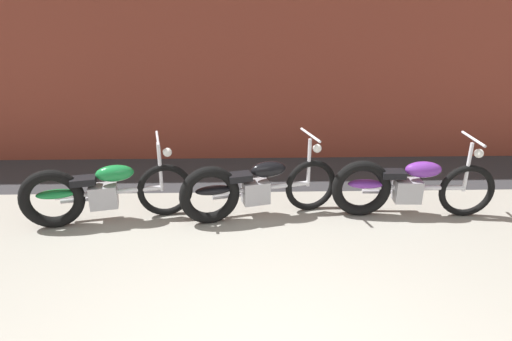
{
  "coord_description": "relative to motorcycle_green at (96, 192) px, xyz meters",
  "views": [
    {
      "loc": [
        -0.19,
        -2.09,
        2.5
      ],
      "look_at": [
        -0.08,
        2.42,
        0.75
      ],
      "focal_mm": 30.29,
      "sensor_mm": 36.0,
      "label": 1
    }
  ],
  "objects": [
    {
      "name": "sidewalk_slab",
      "position": [
        1.98,
        -0.91,
        -0.4
      ],
      "size": [
        36.0,
        3.5,
        0.01
      ],
      "primitive_type": "cube",
      "color": "gray",
      "rests_on": "ground"
    },
    {
      "name": "brick_building_wall",
      "position": [
        1.98,
        2.54,
        2.08
      ],
      "size": [
        36.0,
        0.5,
        4.95
      ],
      "primitive_type": "cube",
      "color": "brown",
      "rests_on": "ground"
    },
    {
      "name": "motorcycle_purple",
      "position": [
        3.7,
        0.09,
        0.0
      ],
      "size": [
        2.01,
        0.58,
        1.03
      ],
      "rotation": [
        0.0,
        0.0,
        -0.04
      ],
      "color": "black",
      "rests_on": "ground"
    },
    {
      "name": "motorcycle_green",
      "position": [
        0.0,
        0.0,
        0.0
      ],
      "size": [
        1.98,
        0.71,
        1.03
      ],
      "rotation": [
        0.0,
        0.0,
        0.22
      ],
      "color": "black",
      "rests_on": "ground"
    },
    {
      "name": "motorcycle_black",
      "position": [
        1.83,
        0.08,
        0.0
      ],
      "size": [
        1.97,
        0.75,
        1.03
      ],
      "rotation": [
        0.0,
        0.0,
        0.25
      ],
      "color": "black",
      "rests_on": "ground"
    }
  ]
}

